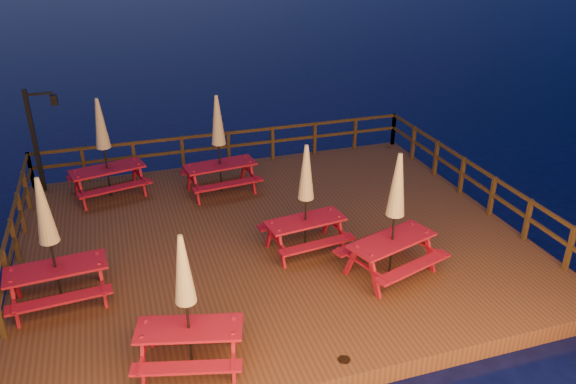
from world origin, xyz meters
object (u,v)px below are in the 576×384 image
lamp_post (39,131)px  picnic_table_2 (306,197)px  picnic_table_0 (50,241)px  picnic_table_1 (219,143)px

lamp_post → picnic_table_2: (5.98, -5.40, -0.42)m
picnic_table_0 → picnic_table_1: bearing=40.3°
lamp_post → picnic_table_2: size_ratio=1.13×
picnic_table_1 → picnic_table_2: 3.96m
lamp_post → picnic_table_0: bearing=-84.7°
picnic_table_0 → picnic_table_2: (5.43, 0.40, -0.07)m
picnic_table_2 → picnic_table_1: bearing=101.1°
lamp_post → picnic_table_2: lamp_post is taller
picnic_table_2 → lamp_post: bearing=130.7°
picnic_table_1 → picnic_table_0: bearing=-141.7°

